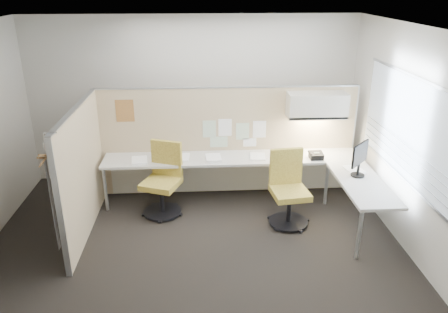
{
  "coord_description": "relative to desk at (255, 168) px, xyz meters",
  "views": [
    {
      "loc": [
        0.09,
        -5.01,
        3.28
      ],
      "look_at": [
        0.44,
        0.8,
        0.93
      ],
      "focal_mm": 35.0,
      "sensor_mm": 36.0,
      "label": 1
    }
  ],
  "objects": [
    {
      "name": "partition_back",
      "position": [
        -0.38,
        0.47,
        0.27
      ],
      "size": [
        4.1,
        0.06,
        1.75
      ],
      "primitive_type": "cube",
      "color": "tan",
      "rests_on": "floor"
    },
    {
      "name": "phone",
      "position": [
        0.94,
        0.0,
        0.18
      ],
      "size": [
        0.21,
        0.2,
        0.12
      ],
      "rotation": [
        0.0,
        0.0,
        0.02
      ],
      "color": "black",
      "rests_on": "desk"
    },
    {
      "name": "coat_hook",
      "position": [
        -2.51,
        -1.63,
        0.81
      ],
      "size": [
        0.18,
        0.48,
        1.42
      ],
      "color": "silver",
      "rests_on": "partition_left"
    },
    {
      "name": "ceiling",
      "position": [
        -0.93,
        -1.13,
        2.2
      ],
      "size": [
        5.5,
        4.5,
        0.01
      ],
      "primitive_type": "cube",
      "color": "white",
      "rests_on": "wall_back"
    },
    {
      "name": "pinned_papers",
      "position": [
        -0.3,
        0.44,
        0.43
      ],
      "size": [
        1.01,
        0.0,
        0.47
      ],
      "color": "#8CBF8C",
      "rests_on": "partition_back"
    },
    {
      "name": "window_pane",
      "position": [
        1.79,
        -1.13,
        0.95
      ],
      "size": [
        0.01,
        2.8,
        1.3
      ],
      "primitive_type": "cube",
      "color": "#919DA9",
      "rests_on": "wall_right"
    },
    {
      "name": "poster",
      "position": [
        -1.98,
        0.44,
        0.82
      ],
      "size": [
        0.28,
        0.0,
        0.35
      ],
      "primitive_type": "cube",
      "color": "orange",
      "rests_on": "partition_back"
    },
    {
      "name": "overhead_bin",
      "position": [
        0.97,
        0.26,
        0.91
      ],
      "size": [
        0.9,
        0.36,
        0.38
      ],
      "primitive_type": "cube",
      "color": "beige",
      "rests_on": "partition_back"
    },
    {
      "name": "paper_stack_1",
      "position": [
        -1.12,
        0.15,
        0.14
      ],
      "size": [
        0.24,
        0.31,
        0.02
      ],
      "primitive_type": "cube",
      "rotation": [
        0.0,
        0.0,
        -0.04
      ],
      "color": "white",
      "rests_on": "desk"
    },
    {
      "name": "paper_stack_3",
      "position": [
        0.06,
        0.13,
        0.14
      ],
      "size": [
        0.26,
        0.32,
        0.02
      ],
      "primitive_type": "cube",
      "rotation": [
        0.0,
        0.0,
        -0.09
      ],
      "color": "white",
      "rests_on": "desk"
    },
    {
      "name": "paper_stack_5",
      "position": [
        1.39,
        -0.46,
        0.14
      ],
      "size": [
        0.28,
        0.33,
        0.02
      ],
      "primitive_type": "cube",
      "rotation": [
        0.0,
        0.0,
        0.17
      ],
      "color": "white",
      "rests_on": "desk"
    },
    {
      "name": "paper_stack_0",
      "position": [
        -1.76,
        0.07,
        0.14
      ],
      "size": [
        0.27,
        0.33,
        0.03
      ],
      "primitive_type": "cube",
      "rotation": [
        0.0,
        0.0,
        0.13
      ],
      "color": "white",
      "rests_on": "desk"
    },
    {
      "name": "partition_left",
      "position": [
        -2.43,
        -0.63,
        0.27
      ],
      "size": [
        0.06,
        2.2,
        1.75
      ],
      "primitive_type": "cube",
      "color": "tan",
      "rests_on": "floor"
    },
    {
      "name": "wall_front",
      "position": [
        -0.93,
        -3.38,
        0.8
      ],
      "size": [
        5.5,
        0.02,
        2.8
      ],
      "primitive_type": "cube",
      "color": "beige",
      "rests_on": "ground"
    },
    {
      "name": "tape_dispenser",
      "position": [
        0.74,
        0.26,
        0.16
      ],
      "size": [
        0.12,
        0.09,
        0.06
      ],
      "primitive_type": "cube",
      "rotation": [
        0.0,
        0.0,
        0.38
      ],
      "color": "black",
      "rests_on": "desk"
    },
    {
      "name": "chair_right",
      "position": [
        0.41,
        -0.6,
        -0.11
      ],
      "size": [
        0.56,
        0.58,
        1.06
      ],
      "rotation": [
        0.0,
        0.0,
        0.12
      ],
      "color": "black",
      "rests_on": "floor"
    },
    {
      "name": "chair_left",
      "position": [
        -1.39,
        -0.2,
        -0.1
      ],
      "size": [
        0.65,
        0.67,
        1.08
      ],
      "rotation": [
        0.0,
        0.0,
        -0.37
      ],
      "color": "black",
      "rests_on": "floor"
    },
    {
      "name": "stapler",
      "position": [
        0.55,
        0.26,
        0.15
      ],
      "size": [
        0.15,
        0.07,
        0.05
      ],
      "primitive_type": "cube",
      "rotation": [
        0.0,
        0.0,
        0.19
      ],
      "color": "black",
      "rests_on": "desk"
    },
    {
      "name": "floor",
      "position": [
        -0.93,
        -1.13,
        -0.61
      ],
      "size": [
        5.5,
        4.5,
        0.01
      ],
      "primitive_type": "cube",
      "color": "black",
      "rests_on": "ground"
    },
    {
      "name": "paper_stack_4",
      "position": [
        0.41,
        0.08,
        0.14
      ],
      "size": [
        0.24,
        0.31,
        0.03
      ],
      "primitive_type": "cube",
      "rotation": [
        0.0,
        0.0,
        -0.03
      ],
      "color": "white",
      "rests_on": "desk"
    },
    {
      "name": "task_light_strip",
      "position": [
        0.97,
        0.26,
        0.7
      ],
      "size": [
        0.6,
        0.06,
        0.02
      ],
      "primitive_type": "cube",
      "color": "#FFEABF",
      "rests_on": "overhead_bin"
    },
    {
      "name": "wall_right",
      "position": [
        1.82,
        -1.13,
        0.8
      ],
      "size": [
        0.02,
        4.5,
        2.8
      ],
      "primitive_type": "cube",
      "color": "beige",
      "rests_on": "ground"
    },
    {
      "name": "monitor",
      "position": [
        1.37,
        -0.67,
        0.41
      ],
      "size": [
        0.34,
        0.36,
        0.49
      ],
      "rotation": [
        0.0,
        0.0,
        0.82
      ],
      "color": "black",
      "rests_on": "desk"
    },
    {
      "name": "desk",
      "position": [
        0.0,
        0.0,
        0.0
      ],
      "size": [
        4.0,
        2.07,
        0.73
      ],
      "color": "beige",
      "rests_on": "floor"
    },
    {
      "name": "wall_back",
      "position": [
        -0.93,
        1.12,
        0.8
      ],
      "size": [
        5.5,
        0.02,
        2.8
      ],
      "primitive_type": "cube",
      "color": "beige",
      "rests_on": "ground"
    },
    {
      "name": "paper_stack_2",
      "position": [
        -0.63,
        0.06,
        0.15
      ],
      "size": [
        0.25,
        0.31,
        0.05
      ],
      "primitive_type": "cube",
      "rotation": [
        0.0,
        0.0,
        0.06
      ],
      "color": "white",
      "rests_on": "desk"
    }
  ]
}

